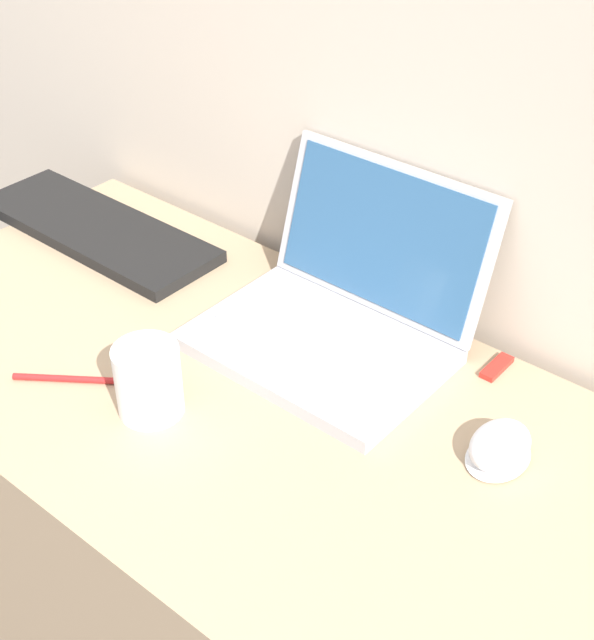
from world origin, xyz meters
The scene contains 7 objects.
desk centered at (0.00, 0.29, 0.37)m, with size 1.12×0.59×0.75m.
laptop centered at (0.07, 0.47, 0.80)m, with size 0.34×0.30×0.22m.
drink_cup centered at (-0.02, 0.19, 0.80)m, with size 0.08×0.08×0.10m.
computer_mouse centered at (0.36, 0.40, 0.77)m, with size 0.07×0.10×0.04m.
external_keyboard centered at (-0.42, 0.44, 0.76)m, with size 0.46×0.15×0.02m.
usb_stick centered at (0.27, 0.55, 0.75)m, with size 0.02×0.06×0.01m.
pen centered at (-0.15, 0.16, 0.75)m, with size 0.12×0.09×0.01m.
Camera 1 is at (0.67, -0.34, 1.51)m, focal length 50.00 mm.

